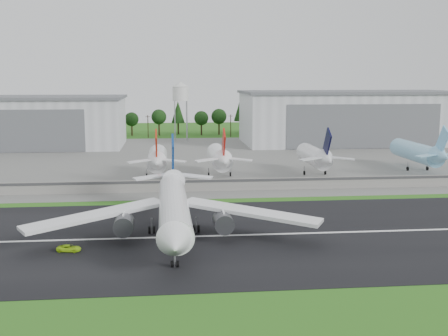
{
  "coord_description": "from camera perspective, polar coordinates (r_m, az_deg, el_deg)",
  "views": [
    {
      "loc": [
        -12.02,
        -98.36,
        31.4
      ],
      "look_at": [
        2.08,
        40.0,
        9.0
      ],
      "focal_mm": 45.0,
      "sensor_mm": 36.0,
      "label": 1
    }
  ],
  "objects": [
    {
      "name": "treeline",
      "position": [
        315.16,
        -3.61,
        3.41
      ],
      "size": [
        320.0,
        16.0,
        22.0
      ],
      "primitive_type": null,
      "color": "black",
      "rests_on": "ground"
    },
    {
      "name": "parked_jet_skyblue",
      "position": [
        200.58,
        19.31,
        1.48
      ],
      "size": [
        7.36,
        37.29,
        17.0
      ],
      "color": "#83C2E3",
      "rests_on": "ground"
    },
    {
      "name": "runway_centerline",
      "position": [
        113.42,
        0.49,
        -6.86
      ],
      "size": [
        220.0,
        1.0,
        0.02
      ],
      "primitive_type": "cube",
      "color": "white",
      "rests_on": "runway"
    },
    {
      "name": "parked_jet_red_b",
      "position": [
        177.5,
        -0.42,
        1.06
      ],
      "size": [
        7.36,
        31.29,
        16.93
      ],
      "color": "white",
      "rests_on": "ground"
    },
    {
      "name": "main_airliner",
      "position": [
        111.13,
        -5.12,
        -4.69
      ],
      "size": [
        57.29,
        59.04,
        18.17
      ],
      "rotation": [
        0.0,
        0.0,
        3.15
      ],
      "color": "white",
      "rests_on": "runway"
    },
    {
      "name": "hangar_east",
      "position": [
        277.92,
        12.49,
        5.06
      ],
      "size": [
        102.0,
        47.0,
        25.2
      ],
      "color": "silver",
      "rests_on": "ground"
    },
    {
      "name": "runway",
      "position": [
        113.44,
        0.49,
        -6.89
      ],
      "size": [
        320.0,
        60.0,
        0.1
      ],
      "primitive_type": "cube",
      "color": "black",
      "rests_on": "ground"
    },
    {
      "name": "blast_fence",
      "position": [
        156.64,
        -1.31,
        -1.74
      ],
      "size": [
        240.0,
        0.61,
        3.5
      ],
      "color": "gray",
      "rests_on": "ground"
    },
    {
      "name": "water_tower",
      "position": [
        283.53,
        -4.44,
        7.74
      ],
      "size": [
        8.4,
        8.4,
        29.4
      ],
      "color": "#99999E",
      "rests_on": "ground"
    },
    {
      "name": "parked_jet_red_a",
      "position": [
        176.76,
        -6.78,
        0.93
      ],
      "size": [
        7.36,
        31.29,
        16.85
      ],
      "color": "silver",
      "rests_on": "ground"
    },
    {
      "name": "parked_jet_navy",
      "position": [
        183.07,
        9.37,
        1.15
      ],
      "size": [
        7.36,
        31.29,
        16.81
      ],
      "color": "silver",
      "rests_on": "ground"
    },
    {
      "name": "ground_vehicle",
      "position": [
        107.0,
        -15.47,
        -7.86
      ],
      "size": [
        4.62,
        2.64,
        1.21
      ],
      "primitive_type": "imported",
      "rotation": [
        0.0,
        0.0,
        1.42
      ],
      "color": "#B5EC1B",
      "rests_on": "runway"
    },
    {
      "name": "apron",
      "position": [
        220.92,
        -2.64,
        0.98
      ],
      "size": [
        320.0,
        150.0,
        0.1
      ],
      "primitive_type": "cube",
      "color": "slate",
      "rests_on": "ground"
    },
    {
      "name": "ground",
      "position": [
        103.94,
        1.11,
        -8.43
      ],
      "size": [
        600.0,
        600.0,
        0.0
      ],
      "primitive_type": "plane",
      "color": "#235C15",
      "rests_on": "ground"
    },
    {
      "name": "hangar_west",
      "position": [
        272.63,
        -20.31,
        4.42
      ],
      "size": [
        97.0,
        44.0,
        23.2
      ],
      "color": "silver",
      "rests_on": "ground"
    },
    {
      "name": "utility_poles",
      "position": [
        300.25,
        -3.5,
        3.13
      ],
      "size": [
        230.0,
        3.0,
        12.0
      ],
      "primitive_type": null,
      "color": "black",
      "rests_on": "ground"
    }
  ]
}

